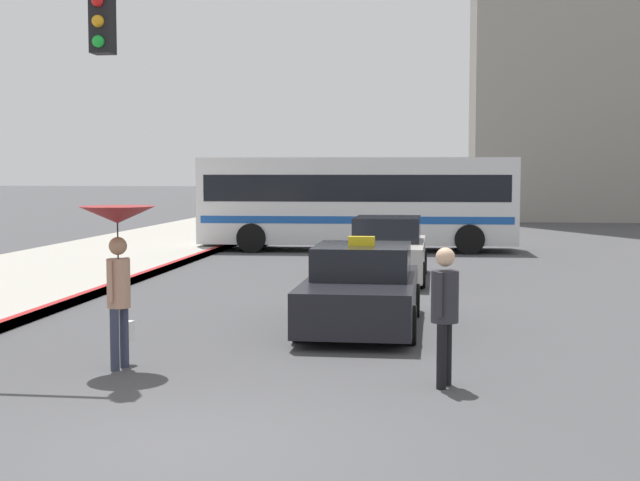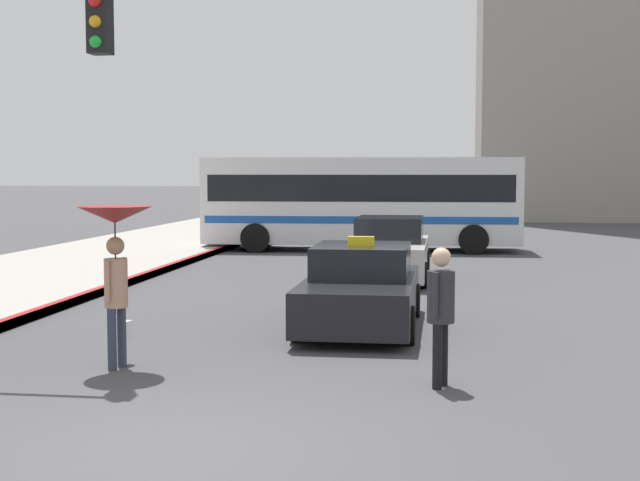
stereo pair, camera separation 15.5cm
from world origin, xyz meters
The scene contains 6 objects.
ground_plane centered at (0.00, 0.00, 0.00)m, with size 300.00×300.00×0.00m, color #424244.
taxi centered at (1.19, 6.85, 0.64)m, with size 1.91×4.29×1.55m.
sedan_red centered at (1.25, 13.64, 0.70)m, with size 1.91×4.58×1.53m.
city_bus centered at (-0.20, 21.70, 1.72)m, with size 10.53×3.02×3.10m.
pedestrian_with_umbrella centered at (-1.76, 3.29, 1.73)m, with size 1.01×1.01×2.18m.
pedestrian_man centered at (2.54, 2.82, 1.03)m, with size 0.43×0.49×1.72m.
Camera 2 is at (2.57, -8.02, 2.64)m, focal length 50.00 mm.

